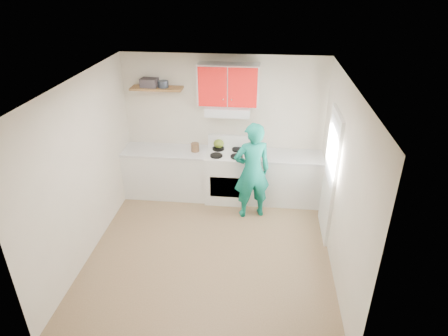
# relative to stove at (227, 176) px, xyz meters

# --- Properties ---
(floor) EXTENTS (3.80, 3.80, 0.00)m
(floor) POSITION_rel_stove_xyz_m (-0.10, -1.57, -0.46)
(floor) COLOR brown
(floor) RESTS_ON ground
(ceiling) EXTENTS (3.60, 3.80, 0.04)m
(ceiling) POSITION_rel_stove_xyz_m (-0.10, -1.57, 2.14)
(ceiling) COLOR white
(ceiling) RESTS_ON floor
(back_wall) EXTENTS (3.60, 0.04, 2.60)m
(back_wall) POSITION_rel_stove_xyz_m (-0.10, 0.32, 0.84)
(back_wall) COLOR beige
(back_wall) RESTS_ON floor
(front_wall) EXTENTS (3.60, 0.04, 2.60)m
(front_wall) POSITION_rel_stove_xyz_m (-0.10, -3.47, 0.84)
(front_wall) COLOR beige
(front_wall) RESTS_ON floor
(left_wall) EXTENTS (0.04, 3.80, 2.60)m
(left_wall) POSITION_rel_stove_xyz_m (-1.90, -1.57, 0.84)
(left_wall) COLOR beige
(left_wall) RESTS_ON floor
(right_wall) EXTENTS (0.04, 3.80, 2.60)m
(right_wall) POSITION_rel_stove_xyz_m (1.70, -1.57, 0.84)
(right_wall) COLOR beige
(right_wall) RESTS_ON floor
(door) EXTENTS (0.05, 0.85, 2.05)m
(door) POSITION_rel_stove_xyz_m (1.68, -0.88, 0.56)
(door) COLOR white
(door) RESTS_ON floor
(door_glass) EXTENTS (0.01, 0.55, 0.95)m
(door_glass) POSITION_rel_stove_xyz_m (1.65, -0.88, 0.99)
(door_glass) COLOR white
(door_glass) RESTS_ON door
(counter_left) EXTENTS (1.52, 0.60, 0.90)m
(counter_left) POSITION_rel_stove_xyz_m (-1.14, 0.02, -0.01)
(counter_left) COLOR silver
(counter_left) RESTS_ON floor
(counter_right) EXTENTS (1.32, 0.60, 0.90)m
(counter_right) POSITION_rel_stove_xyz_m (1.04, 0.02, -0.01)
(counter_right) COLOR silver
(counter_right) RESTS_ON floor
(stove) EXTENTS (0.76, 0.65, 0.92)m
(stove) POSITION_rel_stove_xyz_m (0.00, 0.00, 0.00)
(stove) COLOR white
(stove) RESTS_ON floor
(range_hood) EXTENTS (0.76, 0.44, 0.15)m
(range_hood) POSITION_rel_stove_xyz_m (0.00, 0.10, 1.24)
(range_hood) COLOR silver
(range_hood) RESTS_ON back_wall
(upper_cabinets) EXTENTS (1.02, 0.33, 0.70)m
(upper_cabinets) POSITION_rel_stove_xyz_m (0.00, 0.16, 1.66)
(upper_cabinets) COLOR red
(upper_cabinets) RESTS_ON back_wall
(shelf) EXTENTS (0.90, 0.30, 0.04)m
(shelf) POSITION_rel_stove_xyz_m (-1.25, 0.18, 1.56)
(shelf) COLOR brown
(shelf) RESTS_ON back_wall
(books) EXTENTS (0.31, 0.23, 0.15)m
(books) POSITION_rel_stove_xyz_m (-1.38, 0.18, 1.65)
(books) COLOR #3F373E
(books) RESTS_ON shelf
(tin) EXTENTS (0.24, 0.24, 0.11)m
(tin) POSITION_rel_stove_xyz_m (-1.13, 0.18, 1.63)
(tin) COLOR #333D4C
(tin) RESTS_ON shelf
(kettle) EXTENTS (0.23, 0.23, 0.17)m
(kettle) POSITION_rel_stove_xyz_m (-0.18, 0.22, 0.54)
(kettle) COLOR olive
(kettle) RESTS_ON stove
(crock) EXTENTS (0.19, 0.19, 0.18)m
(crock) POSITION_rel_stove_xyz_m (-0.59, 0.02, 0.53)
(crock) COLOR brown
(crock) RESTS_ON counter_left
(cutting_board) EXTENTS (0.31, 0.26, 0.02)m
(cutting_board) POSITION_rel_stove_xyz_m (1.00, 0.01, 0.45)
(cutting_board) COLOR olive
(cutting_board) RESTS_ON counter_right
(silicone_mat) EXTENTS (0.36, 0.32, 0.01)m
(silicone_mat) POSITION_rel_stove_xyz_m (1.54, 0.00, 0.44)
(silicone_mat) COLOR red
(silicone_mat) RESTS_ON counter_right
(person) EXTENTS (0.72, 0.58, 1.71)m
(person) POSITION_rel_stove_xyz_m (0.47, -0.53, 0.40)
(person) COLOR #0C705F
(person) RESTS_ON floor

